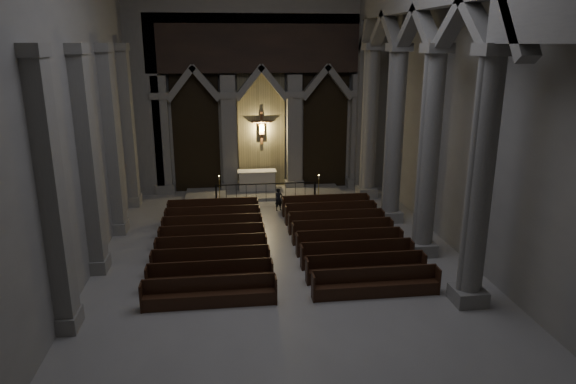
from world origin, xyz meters
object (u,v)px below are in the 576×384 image
at_px(altar_rail, 266,189).
at_px(candle_stand_left, 220,194).
at_px(pews, 280,243).
at_px(worshipper, 279,199).
at_px(candle_stand_right, 319,193).
at_px(altar, 257,180).

bearing_deg(altar_rail, candle_stand_left, 167.69).
height_order(altar_rail, candle_stand_left, candle_stand_left).
distance_m(pews, worshipper, 5.13).
xyz_separation_m(pews, worshipper, (0.51, 5.10, 0.26)).
height_order(candle_stand_left, candle_stand_right, candle_stand_right).
xyz_separation_m(altar_rail, candle_stand_left, (-2.42, 0.53, -0.31)).
distance_m(altar, worshipper, 3.51).
bearing_deg(candle_stand_right, candle_stand_left, 174.23).
bearing_deg(altar_rail, candle_stand_right, 0.01).
bearing_deg(candle_stand_left, altar, 33.46).
xyz_separation_m(candle_stand_left, worshipper, (2.92, -2.03, 0.19)).
bearing_deg(candle_stand_left, altar_rail, -12.31).
bearing_deg(altar, altar_rail, -79.52).
distance_m(candle_stand_left, candle_stand_right, 5.23).
distance_m(altar_rail, candle_stand_right, 2.81).
relative_size(altar, candle_stand_left, 1.56).
xyz_separation_m(candle_stand_right, pews, (-2.79, -6.60, -0.07)).
relative_size(candle_stand_left, pews, 0.14).
distance_m(candle_stand_right, pews, 7.17).
height_order(candle_stand_right, pews, candle_stand_right).
distance_m(altar, candle_stand_right, 3.68).
bearing_deg(candle_stand_left, candle_stand_right, -5.77).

